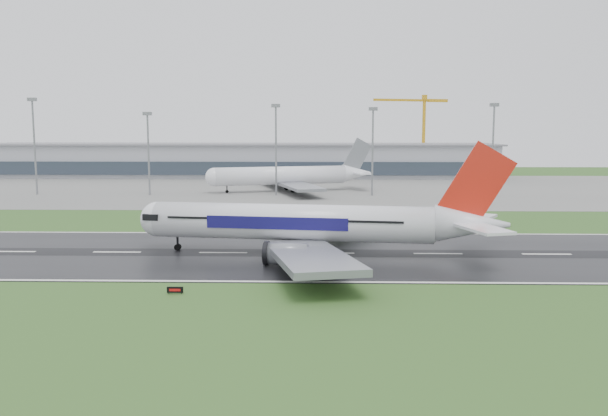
{
  "coord_description": "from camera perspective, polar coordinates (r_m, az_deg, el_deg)",
  "views": [
    {
      "loc": [
        37.87,
        -113.44,
        23.24
      ],
      "look_at": [
        34.84,
        12.0,
        7.0
      ],
      "focal_mm": 36.67,
      "sensor_mm": 36.0,
      "label": 1
    }
  ],
  "objects": [
    {
      "name": "ground",
      "position": [
        121.83,
        -16.8,
        -3.94
      ],
      "size": [
        520.0,
        520.0,
        0.0
      ],
      "primitive_type": "plane",
      "color": "#2A4F1D",
      "rests_on": "ground"
    },
    {
      "name": "tower_crane",
      "position": [
        317.79,
        10.93,
        6.64
      ],
      "size": [
        38.71,
        14.25,
        39.81
      ],
      "primitive_type": null,
      "rotation": [
        0.0,
        0.0,
        0.31
      ],
      "color": "gold",
      "rests_on": "ground"
    },
    {
      "name": "apron",
      "position": [
        242.54,
        -7.61,
        1.82
      ],
      "size": [
        400.0,
        130.0,
        0.08
      ],
      "primitive_type": "cube",
      "color": "slate",
      "rests_on": "ground"
    },
    {
      "name": "floodmast_4",
      "position": [
        214.41,
        6.31,
        5.0
      ],
      "size": [
        0.64,
        0.64,
        29.03
      ],
      "primitive_type": "cylinder",
      "color": "gray",
      "rests_on": "ground"
    },
    {
      "name": "terminal",
      "position": [
        301.25,
        -5.86,
        4.34
      ],
      "size": [
        240.0,
        36.0,
        15.0
      ],
      "primitive_type": "cube",
      "color": "#90929B",
      "rests_on": "ground"
    },
    {
      "name": "runway",
      "position": [
        121.82,
        -16.8,
        -3.92
      ],
      "size": [
        400.0,
        45.0,
        0.1
      ],
      "primitive_type": "cube",
      "color": "black",
      "rests_on": "ground"
    },
    {
      "name": "runway_sign",
      "position": [
        89.94,
        -11.76,
        -7.41
      ],
      "size": [
        2.28,
        0.9,
        1.04
      ],
      "primitive_type": null,
      "rotation": [
        0.0,
        0.0,
        -0.29
      ],
      "color": "black",
      "rests_on": "ground"
    },
    {
      "name": "floodmast_1",
      "position": [
        235.23,
        -23.5,
        5.04
      ],
      "size": [
        0.64,
        0.64,
        32.34
      ],
      "primitive_type": "cylinder",
      "color": "gray",
      "rests_on": "ground"
    },
    {
      "name": "floodmast_2",
      "position": [
        221.63,
        -14.09,
        4.7
      ],
      "size": [
        0.64,
        0.64,
        27.48
      ],
      "primitive_type": "cylinder",
      "color": "gray",
      "rests_on": "ground"
    },
    {
      "name": "floodmast_5",
      "position": [
        221.65,
        16.94,
        4.97
      ],
      "size": [
        0.64,
        0.64,
        30.37
      ],
      "primitive_type": "cylinder",
      "color": "gray",
      "rests_on": "ground"
    },
    {
      "name": "floodmast_3",
      "position": [
        214.11,
        -2.59,
        5.18
      ],
      "size": [
        0.64,
        0.64,
        30.14
      ],
      "primitive_type": "cylinder",
      "color": "gray",
      "rests_on": "ground"
    },
    {
      "name": "parked_airliner",
      "position": [
        227.7,
        -1.49,
        3.9
      ],
      "size": [
        78.59,
        75.68,
        18.72
      ],
      "primitive_type": null,
      "rotation": [
        0.0,
        0.0,
        0.3
      ],
      "color": "white",
      "rests_on": "apron"
    },
    {
      "name": "main_airliner",
      "position": [
        112.8,
        1.26,
        0.68
      ],
      "size": [
        75.65,
        72.87,
        20.0
      ],
      "primitive_type": null,
      "rotation": [
        0.0,
        0.0,
        -0.13
      ],
      "color": "white",
      "rests_on": "runway"
    }
  ]
}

